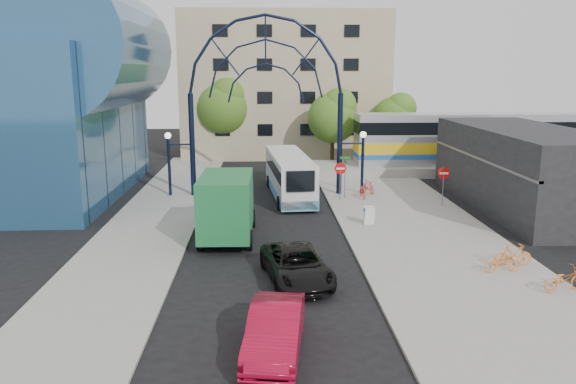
{
  "coord_description": "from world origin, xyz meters",
  "views": [
    {
      "loc": [
        -0.25,
        -23.84,
        8.49
      ],
      "look_at": [
        1.11,
        6.0,
        1.99
      ],
      "focal_mm": 35.0,
      "sensor_mm": 36.0,
      "label": 1
    }
  ],
  "objects_px": {
    "train_car": "(505,139)",
    "red_sedan": "(275,330)",
    "city_bus": "(289,175)",
    "bike_far_a": "(503,262)",
    "black_suv": "(297,265)",
    "bike_far_c": "(565,279)",
    "sandwich_board": "(369,213)",
    "gateway_arch": "(266,69)",
    "tree_north_a": "(334,115)",
    "green_truck": "(228,205)",
    "tree_north_c": "(396,117)",
    "do_not_enter_sign": "(444,177)",
    "bike_near_a": "(363,191)",
    "stop_sign": "(340,172)",
    "bike_far_b": "(513,255)",
    "street_name_sign": "(345,168)",
    "bike_near_b": "(368,187)",
    "tree_north_b": "(224,105)"
  },
  "relations": [
    {
      "from": "street_name_sign",
      "to": "red_sedan",
      "type": "distance_m",
      "value": 21.29
    },
    {
      "from": "gateway_arch",
      "to": "do_not_enter_sign",
      "type": "relative_size",
      "value": 5.5
    },
    {
      "from": "tree_north_a",
      "to": "city_bus",
      "type": "xyz_separation_m",
      "value": [
        -4.57,
        -12.05,
        -3.11
      ]
    },
    {
      "from": "green_truck",
      "to": "bike_far_b",
      "type": "relative_size",
      "value": 4.13
    },
    {
      "from": "sandwich_board",
      "to": "train_car",
      "type": "xyz_separation_m",
      "value": [
        14.4,
        16.02,
        2.16
      ]
    },
    {
      "from": "red_sedan",
      "to": "city_bus",
      "type": "bearing_deg",
      "value": 93.53
    },
    {
      "from": "train_car",
      "to": "do_not_enter_sign",
      "type": "bearing_deg",
      "value": -126.87
    },
    {
      "from": "do_not_enter_sign",
      "to": "street_name_sign",
      "type": "xyz_separation_m",
      "value": [
        -5.8,
        2.6,
        0.15
      ]
    },
    {
      "from": "gateway_arch",
      "to": "bike_near_b",
      "type": "height_order",
      "value": "gateway_arch"
    },
    {
      "from": "green_truck",
      "to": "bike_far_c",
      "type": "height_order",
      "value": "green_truck"
    },
    {
      "from": "gateway_arch",
      "to": "do_not_enter_sign",
      "type": "distance_m",
      "value": 13.43
    },
    {
      "from": "city_bus",
      "to": "black_suv",
      "type": "distance_m",
      "value": 16.05
    },
    {
      "from": "gateway_arch",
      "to": "tree_north_c",
      "type": "height_order",
      "value": "gateway_arch"
    },
    {
      "from": "gateway_arch",
      "to": "train_car",
      "type": "xyz_separation_m",
      "value": [
        20.0,
        8.0,
        -5.66
      ]
    },
    {
      "from": "bike_near_b",
      "to": "train_car",
      "type": "bearing_deg",
      "value": 9.52
    },
    {
      "from": "tree_north_c",
      "to": "city_bus",
      "type": "relative_size",
      "value": 0.62
    },
    {
      "from": "sandwich_board",
      "to": "bike_far_a",
      "type": "bearing_deg",
      "value": -61.13
    },
    {
      "from": "gateway_arch",
      "to": "black_suv",
      "type": "xyz_separation_m",
      "value": [
        1.09,
        -16.14,
        -7.85
      ]
    },
    {
      "from": "green_truck",
      "to": "red_sedan",
      "type": "relative_size",
      "value": 1.51
    },
    {
      "from": "tree_north_b",
      "to": "bike_near_a",
      "type": "bearing_deg",
      "value": -59.21
    },
    {
      "from": "sandwich_board",
      "to": "bike_near_a",
      "type": "xyz_separation_m",
      "value": [
        0.83,
        6.64,
        -0.18
      ]
    },
    {
      "from": "tree_north_c",
      "to": "red_sedan",
      "type": "distance_m",
      "value": 38.07
    },
    {
      "from": "red_sedan",
      "to": "green_truck",
      "type": "bearing_deg",
      "value": 107.3
    },
    {
      "from": "stop_sign",
      "to": "bike_far_c",
      "type": "relative_size",
      "value": 1.36
    },
    {
      "from": "bike_near_a",
      "to": "bike_far_b",
      "type": "xyz_separation_m",
      "value": [
        4.18,
        -13.62,
        0.05
      ]
    },
    {
      "from": "stop_sign",
      "to": "green_truck",
      "type": "height_order",
      "value": "green_truck"
    },
    {
      "from": "do_not_enter_sign",
      "to": "bike_far_b",
      "type": "distance_m",
      "value": 11.09
    },
    {
      "from": "street_name_sign",
      "to": "black_suv",
      "type": "bearing_deg",
      "value": -105.59
    },
    {
      "from": "city_bus",
      "to": "bike_near_a",
      "type": "distance_m",
      "value": 5.13
    },
    {
      "from": "city_bus",
      "to": "green_truck",
      "type": "bearing_deg",
      "value": -115.31
    },
    {
      "from": "gateway_arch",
      "to": "bike_far_a",
      "type": "bearing_deg",
      "value": -57.95
    },
    {
      "from": "city_bus",
      "to": "bike_far_c",
      "type": "xyz_separation_m",
      "value": [
        9.81,
        -17.79,
        -0.89
      ]
    },
    {
      "from": "tree_north_c",
      "to": "bike_far_a",
      "type": "bearing_deg",
      "value": -94.37
    },
    {
      "from": "tree_north_a",
      "to": "bike_far_a",
      "type": "relative_size",
      "value": 4.3
    },
    {
      "from": "stop_sign",
      "to": "bike_far_b",
      "type": "height_order",
      "value": "stop_sign"
    },
    {
      "from": "tree_north_c",
      "to": "city_bus",
      "type": "bearing_deg",
      "value": -126.97
    },
    {
      "from": "city_bus",
      "to": "bike_near_a",
      "type": "relative_size",
      "value": 6.28
    },
    {
      "from": "tree_north_a",
      "to": "bike_far_c",
      "type": "bearing_deg",
      "value": -80.05
    },
    {
      "from": "tree_north_c",
      "to": "city_bus",
      "type": "distance_m",
      "value": 17.8
    },
    {
      "from": "do_not_enter_sign",
      "to": "bike_far_c",
      "type": "bearing_deg",
      "value": -88.52
    },
    {
      "from": "street_name_sign",
      "to": "bike_near_b",
      "type": "relative_size",
      "value": 1.82
    },
    {
      "from": "stop_sign",
      "to": "bike_far_b",
      "type": "xyz_separation_m",
      "value": [
        5.81,
        -13.0,
        -1.38
      ]
    },
    {
      "from": "bike_near_b",
      "to": "tree_north_b",
      "type": "bearing_deg",
      "value": 102.26
    },
    {
      "from": "do_not_enter_sign",
      "to": "city_bus",
      "type": "xyz_separation_m",
      "value": [
        -9.45,
        3.88,
        -0.48
      ]
    },
    {
      "from": "city_bus",
      "to": "bike_far_a",
      "type": "height_order",
      "value": "city_bus"
    },
    {
      "from": "bike_near_a",
      "to": "tree_north_a",
      "type": "bearing_deg",
      "value": 89.57
    },
    {
      "from": "red_sedan",
      "to": "do_not_enter_sign",
      "type": "bearing_deg",
      "value": 66.15
    },
    {
      "from": "gateway_arch",
      "to": "sandwich_board",
      "type": "bearing_deg",
      "value": -55.09
    },
    {
      "from": "train_car",
      "to": "red_sedan",
      "type": "relative_size",
      "value": 5.55
    },
    {
      "from": "do_not_enter_sign",
      "to": "green_truck",
      "type": "bearing_deg",
      "value": -156.25
    }
  ]
}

